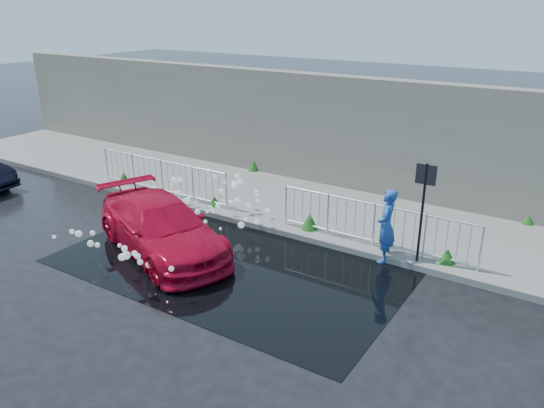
% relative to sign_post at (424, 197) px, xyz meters
% --- Properties ---
extents(ground, '(90.00, 90.00, 0.00)m').
position_rel_sign_post_xyz_m(ground, '(-4.20, -3.10, -1.72)').
color(ground, black).
rests_on(ground, ground).
extents(pavement, '(30.00, 4.00, 0.15)m').
position_rel_sign_post_xyz_m(pavement, '(-4.20, 1.90, -1.65)').
color(pavement, slate).
rests_on(pavement, ground).
extents(curb, '(30.00, 0.25, 0.16)m').
position_rel_sign_post_xyz_m(curb, '(-4.20, -0.10, -1.64)').
color(curb, slate).
rests_on(curb, ground).
extents(retaining_wall, '(30.00, 0.60, 3.50)m').
position_rel_sign_post_xyz_m(retaining_wall, '(-4.20, 4.10, 0.18)').
color(retaining_wall, '#6B655A').
rests_on(retaining_wall, pavement).
extents(puddle, '(8.00, 5.00, 0.01)m').
position_rel_sign_post_xyz_m(puddle, '(-3.70, -2.10, -1.72)').
color(puddle, black).
rests_on(puddle, ground).
extents(sign_post, '(0.45, 0.06, 2.50)m').
position_rel_sign_post_xyz_m(sign_post, '(0.00, 0.00, 0.00)').
color(sign_post, black).
rests_on(sign_post, ground).
extents(railing_left, '(5.05, 0.05, 1.10)m').
position_rel_sign_post_xyz_m(railing_left, '(-8.20, 0.25, -0.99)').
color(railing_left, silver).
rests_on(railing_left, pavement).
extents(railing_right, '(5.05, 0.05, 1.10)m').
position_rel_sign_post_xyz_m(railing_right, '(-1.20, 0.25, -0.99)').
color(railing_right, silver).
rests_on(railing_right, pavement).
extents(weeds, '(12.17, 3.93, 0.44)m').
position_rel_sign_post_xyz_m(weeds, '(-4.59, 1.29, -1.39)').
color(weeds, '#1F4312').
rests_on(weeds, pavement).
extents(water_spray, '(3.69, 5.80, 1.12)m').
position_rel_sign_post_xyz_m(water_spray, '(-5.64, -1.63, -1.06)').
color(water_spray, white).
rests_on(water_spray, ground).
extents(red_car, '(4.93, 3.41, 1.33)m').
position_rel_sign_post_xyz_m(red_car, '(-5.51, -2.59, -1.06)').
color(red_car, red).
rests_on(red_car, ground).
extents(person, '(0.56, 0.73, 1.79)m').
position_rel_sign_post_xyz_m(person, '(-0.77, -0.10, -0.83)').
color(person, '#2150A8').
rests_on(person, ground).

